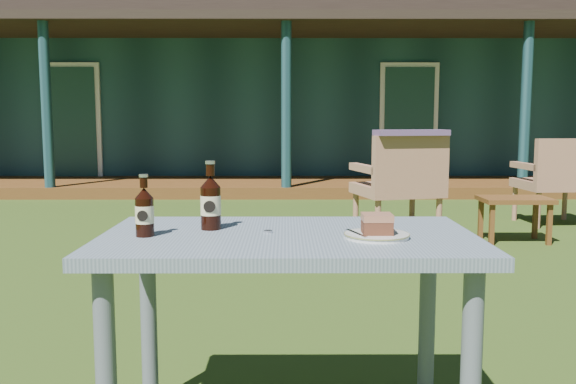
{
  "coord_description": "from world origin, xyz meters",
  "views": [
    {
      "loc": [
        -0.01,
        -3.53,
        1.09
      ],
      "look_at": [
        0.0,
        -1.3,
        0.82
      ],
      "focal_mm": 38.0,
      "sensor_mm": 36.0,
      "label": 1
    }
  ],
  "objects_px": {
    "cake_slice": "(377,224)",
    "armchair_right": "(558,177)",
    "plate": "(377,235)",
    "cafe_table": "(288,265)",
    "cola_bottle_near": "(211,202)",
    "armchair_left": "(401,180)",
    "side_table": "(515,204)",
    "cola_bottle_far": "(144,212)"
  },
  "relations": [
    {
      "from": "cola_bottle_far",
      "to": "armchair_right",
      "type": "distance_m",
      "value": 5.38
    },
    {
      "from": "armchair_left",
      "to": "side_table",
      "type": "distance_m",
      "value": 1.02
    },
    {
      "from": "armchair_right",
      "to": "side_table",
      "type": "bearing_deg",
      "value": -131.67
    },
    {
      "from": "cola_bottle_near",
      "to": "cake_slice",
      "type": "bearing_deg",
      "value": -16.03
    },
    {
      "from": "cake_slice",
      "to": "side_table",
      "type": "height_order",
      "value": "cake_slice"
    },
    {
      "from": "armchair_left",
      "to": "cafe_table",
      "type": "bearing_deg",
      "value": -106.2
    },
    {
      "from": "cake_slice",
      "to": "side_table",
      "type": "xyz_separation_m",
      "value": [
        1.75,
        3.48,
        -0.42
      ]
    },
    {
      "from": "cafe_table",
      "to": "armchair_left",
      "type": "height_order",
      "value": "armchair_left"
    },
    {
      "from": "cake_slice",
      "to": "armchair_right",
      "type": "xyz_separation_m",
      "value": [
        2.5,
        4.33,
        -0.26
      ]
    },
    {
      "from": "cake_slice",
      "to": "cola_bottle_near",
      "type": "relative_size",
      "value": 0.4
    },
    {
      "from": "cafe_table",
      "to": "plate",
      "type": "relative_size",
      "value": 5.88
    },
    {
      "from": "cafe_table",
      "to": "plate",
      "type": "distance_m",
      "value": 0.3
    },
    {
      "from": "cafe_table",
      "to": "armchair_left",
      "type": "bearing_deg",
      "value": 73.8
    },
    {
      "from": "cafe_table",
      "to": "plate",
      "type": "bearing_deg",
      "value": -13.77
    },
    {
      "from": "cola_bottle_near",
      "to": "armchair_left",
      "type": "distance_m",
      "value": 3.75
    },
    {
      "from": "armchair_left",
      "to": "armchair_right",
      "type": "xyz_separation_m",
      "value": [
        1.73,
        0.66,
        -0.03
      ]
    },
    {
      "from": "cake_slice",
      "to": "side_table",
      "type": "bearing_deg",
      "value": 63.3
    },
    {
      "from": "plate",
      "to": "armchair_right",
      "type": "bearing_deg",
      "value": 59.95
    },
    {
      "from": "cola_bottle_far",
      "to": "cola_bottle_near",
      "type": "bearing_deg",
      "value": 32.43
    },
    {
      "from": "cola_bottle_near",
      "to": "side_table",
      "type": "bearing_deg",
      "value": 55.53
    },
    {
      "from": "cola_bottle_near",
      "to": "armchair_left",
      "type": "xyz_separation_m",
      "value": [
        1.3,
        3.51,
        -0.28
      ]
    },
    {
      "from": "cafe_table",
      "to": "side_table",
      "type": "xyz_separation_m",
      "value": [
        2.03,
        3.41,
        -0.28
      ]
    },
    {
      "from": "cafe_table",
      "to": "cola_bottle_far",
      "type": "relative_size",
      "value": 6.1
    },
    {
      "from": "cafe_table",
      "to": "armchair_right",
      "type": "xyz_separation_m",
      "value": [
        2.78,
        4.26,
        -0.11
      ]
    },
    {
      "from": "cola_bottle_near",
      "to": "armchair_right",
      "type": "bearing_deg",
      "value": 53.96
    },
    {
      "from": "cola_bottle_far",
      "to": "armchair_right",
      "type": "xyz_separation_m",
      "value": [
        3.23,
        4.29,
        -0.29
      ]
    },
    {
      "from": "cake_slice",
      "to": "armchair_right",
      "type": "bearing_deg",
      "value": 59.96
    },
    {
      "from": "plate",
      "to": "cake_slice",
      "type": "height_order",
      "value": "cake_slice"
    },
    {
      "from": "cafe_table",
      "to": "cola_bottle_near",
      "type": "height_order",
      "value": "cola_bottle_near"
    },
    {
      "from": "cola_bottle_far",
      "to": "cake_slice",
      "type": "bearing_deg",
      "value": -2.42
    },
    {
      "from": "cola_bottle_far",
      "to": "armchair_right",
      "type": "relative_size",
      "value": 0.22
    },
    {
      "from": "cafe_table",
      "to": "side_table",
      "type": "height_order",
      "value": "cafe_table"
    },
    {
      "from": "plate",
      "to": "cola_bottle_far",
      "type": "relative_size",
      "value": 1.04
    },
    {
      "from": "plate",
      "to": "cola_bottle_near",
      "type": "distance_m",
      "value": 0.56
    },
    {
      "from": "cola_bottle_near",
      "to": "cola_bottle_far",
      "type": "relative_size",
      "value": 1.17
    },
    {
      "from": "armchair_left",
      "to": "armchair_right",
      "type": "relative_size",
      "value": 1.05
    },
    {
      "from": "plate",
      "to": "cake_slice",
      "type": "xyz_separation_m",
      "value": [
        0.0,
        -0.0,
        0.04
      ]
    },
    {
      "from": "cake_slice",
      "to": "armchair_left",
      "type": "height_order",
      "value": "armchair_left"
    },
    {
      "from": "cafe_table",
      "to": "armchair_right",
      "type": "bearing_deg",
      "value": 56.89
    },
    {
      "from": "side_table",
      "to": "cola_bottle_far",
      "type": "bearing_deg",
      "value": -125.68
    },
    {
      "from": "plate",
      "to": "cola_bottle_near",
      "type": "height_order",
      "value": "cola_bottle_near"
    },
    {
      "from": "plate",
      "to": "armchair_right",
      "type": "height_order",
      "value": "armchair_right"
    }
  ]
}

